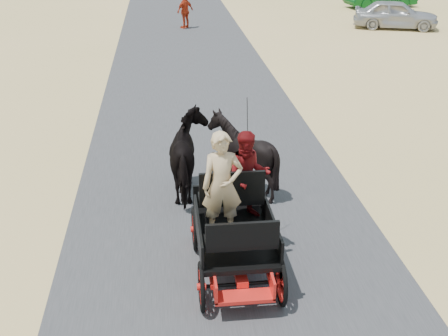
{
  "coord_description": "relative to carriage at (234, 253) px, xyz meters",
  "views": [
    {
      "loc": [
        -1.01,
        -6.97,
        5.65
      ],
      "look_at": [
        0.04,
        2.49,
        1.2
      ],
      "focal_mm": 45.0,
      "sensor_mm": 36.0,
      "label": 1
    }
  ],
  "objects": [
    {
      "name": "ground",
      "position": [
        -0.04,
        -0.89,
        -0.36
      ],
      "size": [
        140.0,
        140.0,
        0.0
      ],
      "primitive_type": "plane",
      "color": "tan"
    },
    {
      "name": "road",
      "position": [
        -0.04,
        -0.89,
        -0.35
      ],
      "size": [
        6.0,
        140.0,
        0.01
      ],
      "primitive_type": "cube",
      "color": "#38383A",
      "rests_on": "ground"
    },
    {
      "name": "carriage",
      "position": [
        0.0,
        0.0,
        0.0
      ],
      "size": [
        1.3,
        2.4,
        0.72
      ],
      "primitive_type": null,
      "color": "black",
      "rests_on": "ground"
    },
    {
      "name": "horse_left",
      "position": [
        -0.55,
        3.0,
        0.49
      ],
      "size": [
        0.91,
        2.01,
        1.7
      ],
      "primitive_type": "imported",
      "rotation": [
        0.0,
        0.0,
        3.14
      ],
      "color": "black",
      "rests_on": "ground"
    },
    {
      "name": "horse_right",
      "position": [
        0.55,
        3.0,
        0.49
      ],
      "size": [
        1.37,
        1.54,
        1.7
      ],
      "primitive_type": "imported",
      "rotation": [
        0.0,
        0.0,
        3.14
      ],
      "color": "black",
      "rests_on": "ground"
    },
    {
      "name": "driver_man",
      "position": [
        -0.2,
        0.05,
        1.26
      ],
      "size": [
        0.66,
        0.43,
        1.8
      ],
      "primitive_type": "imported",
      "color": "tan",
      "rests_on": "carriage"
    },
    {
      "name": "passenger_woman",
      "position": [
        0.3,
        0.6,
        1.15
      ],
      "size": [
        0.77,
        0.6,
        1.58
      ],
      "primitive_type": "imported",
      "color": "#660C0F",
      "rests_on": "carriage"
    },
    {
      "name": "pedestrian",
      "position": [
        0.19,
        21.12,
        0.5
      ],
      "size": [
        1.04,
        0.97,
        1.73
      ],
      "primitive_type": "imported",
      "rotation": [
        0.0,
        0.0,
        3.85
      ],
      "color": "#B32F14",
      "rests_on": "ground"
    },
    {
      "name": "car_a",
      "position": [
        10.75,
        19.9,
        0.34
      ],
      "size": [
        4.44,
        2.86,
        1.41
      ],
      "primitive_type": "imported",
      "rotation": [
        0.0,
        0.0,
        1.26
      ],
      "color": "#B2B2B7",
      "rests_on": "ground"
    }
  ]
}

